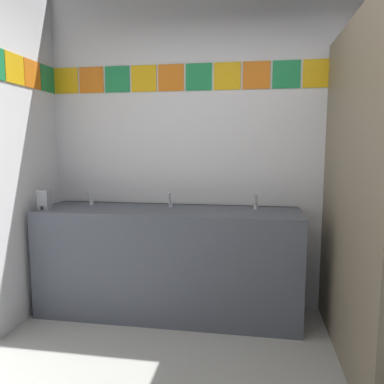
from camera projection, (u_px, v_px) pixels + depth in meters
wall_back at (255, 145)px, 3.24m from camera, size 3.65×0.09×2.83m
vanity_counter at (168, 260)px, 3.14m from camera, size 2.15×0.60×0.89m
faucet_left at (90, 199)px, 3.29m from camera, size 0.04×0.10×0.14m
faucet_center at (170, 201)px, 3.17m from camera, size 0.04×0.10×0.14m
faucet_right at (256, 203)px, 3.06m from camera, size 0.04×0.10×0.14m
soap_dispenser at (44, 200)px, 3.07m from camera, size 0.09×0.09×0.16m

